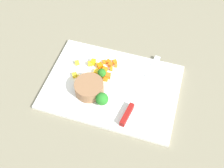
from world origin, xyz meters
name	(u,v)px	position (x,y,z in m)	size (l,w,h in m)	color
ground_plane	(112,88)	(0.00, 0.00, 0.00)	(4.00, 4.00, 0.00)	gray
cutting_board	(112,87)	(0.00, 0.00, 0.01)	(0.44, 0.31, 0.01)	white
prep_bowl	(89,88)	(-0.06, -0.04, 0.03)	(0.09, 0.09, 0.04)	#906544
chef_knife	(134,102)	(0.09, -0.04, 0.02)	(0.07, 0.31, 0.02)	silver
carrot_dice_0	(104,76)	(-0.04, 0.03, 0.02)	(0.01, 0.01, 0.01)	orange
carrot_dice_1	(116,66)	(-0.01, 0.08, 0.02)	(0.01, 0.01, 0.01)	orange
carrot_dice_2	(101,73)	(-0.05, 0.03, 0.02)	(0.01, 0.01, 0.02)	orange
carrot_dice_3	(115,62)	(-0.02, 0.10, 0.02)	(0.01, 0.01, 0.01)	orange
carrot_dice_4	(111,69)	(-0.02, 0.06, 0.02)	(0.01, 0.01, 0.01)	orange
carrot_dice_5	(106,79)	(-0.03, 0.02, 0.02)	(0.01, 0.01, 0.01)	orange
carrot_dice_6	(104,62)	(-0.06, 0.09, 0.02)	(0.01, 0.01, 0.01)	orange
carrot_dice_7	(105,70)	(-0.04, 0.05, 0.02)	(0.02, 0.02, 0.01)	orange
carrot_dice_8	(100,66)	(-0.06, 0.06, 0.02)	(0.02, 0.02, 0.02)	orange
carrot_dice_9	(110,64)	(-0.03, 0.08, 0.02)	(0.01, 0.02, 0.01)	orange
carrot_dice_10	(108,62)	(-0.04, 0.09, 0.02)	(0.01, 0.01, 0.01)	orange
carrot_dice_11	(108,76)	(-0.02, 0.03, 0.02)	(0.02, 0.02, 0.02)	orange
pepper_dice_0	(93,62)	(-0.09, 0.07, 0.02)	(0.02, 0.02, 0.02)	yellow
pepper_dice_1	(80,78)	(-0.11, -0.01, 0.02)	(0.02, 0.02, 0.01)	yellow
pepper_dice_2	(74,76)	(-0.13, 0.00, 0.02)	(0.02, 0.02, 0.01)	yellow
pepper_dice_3	(94,74)	(-0.07, 0.02, 0.02)	(0.01, 0.01, 0.01)	yellow
pepper_dice_4	(77,63)	(-0.15, 0.05, 0.02)	(0.01, 0.01, 0.01)	yellow
pepper_dice_5	(97,72)	(-0.06, 0.04, 0.02)	(0.02, 0.02, 0.02)	yellow
pepper_dice_6	(90,64)	(-0.10, 0.06, 0.02)	(0.02, 0.01, 0.01)	yellow
broccoli_floret_0	(102,99)	(-0.01, -0.07, 0.04)	(0.04, 0.04, 0.05)	#88BB5D
broccoli_floret_1	(102,73)	(-0.04, 0.03, 0.03)	(0.03, 0.03, 0.04)	#82BC66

